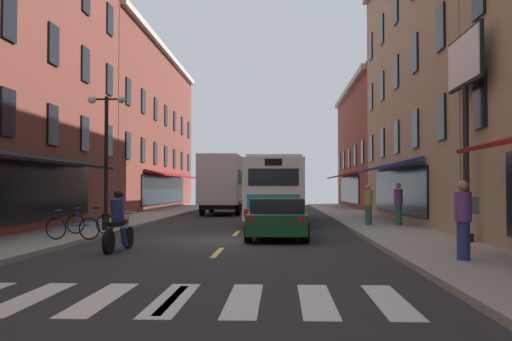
{
  "coord_description": "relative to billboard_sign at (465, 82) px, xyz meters",
  "views": [
    {
      "loc": [
        1.66,
        -18.94,
        1.7
      ],
      "look_at": [
        0.52,
        8.15,
        2.51
      ],
      "focal_mm": 41.15,
      "sensor_mm": 36.0,
      "label": 1
    }
  ],
  "objects": [
    {
      "name": "sedan_near",
      "position": [
        -9.16,
        31.5,
        -4.04
      ],
      "size": [
        1.98,
        4.69,
        1.49
      ],
      "color": "black",
      "rests_on": "ground"
    },
    {
      "name": "sidewalk_left",
      "position": [
        -12.95,
        1.69,
        -4.72
      ],
      "size": [
        3.0,
        80.0,
        0.14
      ],
      "primitive_type": "cube",
      "color": "gray",
      "rests_on": "ground"
    },
    {
      "name": "pedestrian_near",
      "position": [
        -1.42,
        -4.37,
        -3.74
      ],
      "size": [
        0.52,
        0.37,
        1.72
      ],
      "rotation": [
        0.0,
        0.0,
        1.36
      ],
      "color": "navy",
      "rests_on": "sidewalk_right"
    },
    {
      "name": "sedan_mid",
      "position": [
        -5.46,
        2.41,
        -4.1
      ],
      "size": [
        2.09,
        4.61,
        1.35
      ],
      "color": "#144723",
      "rests_on": "ground"
    },
    {
      "name": "pedestrian_far",
      "position": [
        -0.45,
        7.57,
        -3.73
      ],
      "size": [
        0.36,
        0.36,
        1.77
      ],
      "rotation": [
        0.0,
        0.0,
        1.37
      ],
      "color": "#33663F",
      "rests_on": "sidewalk_right"
    },
    {
      "name": "crosswalk_near",
      "position": [
        -7.05,
        -8.31,
        -4.78
      ],
      "size": [
        7.1,
        2.8,
        0.01
      ],
      "color": "silver",
      "rests_on": "ground"
    },
    {
      "name": "lane_centre_dashes",
      "position": [
        -7.05,
        1.44,
        -4.78
      ],
      "size": [
        0.14,
        73.9,
        0.01
      ],
      "color": "#DBCC4C",
      "rests_on": "ground"
    },
    {
      "name": "sidewalk_right",
      "position": [
        -1.15,
        1.69,
        -4.72
      ],
      "size": [
        3.0,
        80.0,
        0.14
      ],
      "primitive_type": "cube",
      "color": "gray",
      "rests_on": "ground"
    },
    {
      "name": "street_lamp_twin",
      "position": [
        -11.87,
        4.21,
        -1.86
      ],
      "size": [
        1.42,
        0.32,
        5.03
      ],
      "color": "black",
      "rests_on": "sidewalk_left"
    },
    {
      "name": "motorcycle_rider",
      "position": [
        -9.74,
        -1.69,
        -4.08
      ],
      "size": [
        0.63,
        2.07,
        1.66
      ],
      "color": "black",
      "rests_on": "ground"
    },
    {
      "name": "box_truck",
      "position": [
        -9.11,
        20.54,
        -2.84
      ],
      "size": [
        2.54,
        7.99,
        3.72
      ],
      "color": "black",
      "rests_on": "ground"
    },
    {
      "name": "transit_bus",
      "position": [
        -5.53,
        12.45,
        -3.15
      ],
      "size": [
        2.87,
        12.07,
        3.11
      ],
      "color": "white",
      "rests_on": "ground"
    },
    {
      "name": "bicycle_mid",
      "position": [
        -11.67,
        0.24,
        -4.29
      ],
      "size": [
        1.71,
        0.48,
        0.91
      ],
      "color": "black",
      "rests_on": "sidewalk_left"
    },
    {
      "name": "ground_plane",
      "position": [
        -7.05,
        1.69,
        -4.84
      ],
      "size": [
        34.8,
        80.0,
        0.1
      ],
      "primitive_type": "cube",
      "color": "#28282B"
    },
    {
      "name": "bicycle_near",
      "position": [
        -11.86,
        2.45,
        -4.29
      ],
      "size": [
        1.71,
        0.48,
        0.91
      ],
      "color": "black",
      "rests_on": "sidewalk_left"
    },
    {
      "name": "pedestrian_mid",
      "position": [
        -1.69,
        7.68,
        -3.77
      ],
      "size": [
        0.36,
        0.36,
        1.71
      ],
      "rotation": [
        0.0,
        0.0,
        1.72
      ],
      "color": "#33663F",
      "rests_on": "sidewalk_right"
    },
    {
      "name": "billboard_sign",
      "position": [
        0.0,
        0.0,
        0.0
      ],
      "size": [
        0.4,
        3.01,
        6.09
      ],
      "color": "black",
      "rests_on": "sidewalk_right"
    }
  ]
}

